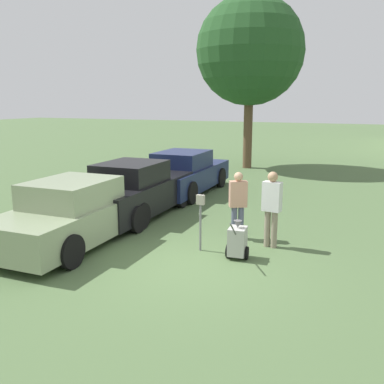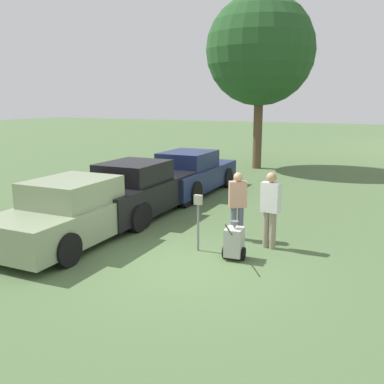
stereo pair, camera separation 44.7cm
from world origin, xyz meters
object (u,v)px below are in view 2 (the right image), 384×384
at_px(person_supervisor, 270,205).
at_px(equipment_cart, 234,242).
at_px(parked_car_black, 137,191).
at_px(parking_meter, 198,212).
at_px(parked_car_sage, 77,212).
at_px(person_worker, 238,202).
at_px(parked_car_navy, 190,174).

bearing_deg(person_supervisor, equipment_cart, 73.09).
relative_size(parked_car_black, parking_meter, 3.62).
height_order(parked_car_sage, person_supervisor, person_supervisor).
bearing_deg(person_worker, equipment_cart, 77.84).
xyz_separation_m(parked_car_navy, equipment_cart, (3.85, -5.60, -0.33)).
relative_size(person_supervisor, equipment_cart, 1.77).
distance_m(parked_car_sage, person_worker, 3.88).
relative_size(parked_car_black, person_supervisor, 2.64).
distance_m(parked_car_sage, parking_meter, 3.00).
distance_m(parked_car_black, equipment_cart, 4.40).
bearing_deg(parking_meter, parked_car_sage, -167.74).
distance_m(parked_car_navy, person_worker, 5.49).
distance_m(parking_meter, person_supervisor, 1.65).
relative_size(parked_car_navy, equipment_cart, 4.99).
relative_size(person_worker, person_supervisor, 0.93).
xyz_separation_m(parked_car_navy, parking_meter, (2.92, -5.46, 0.19)).
height_order(parked_car_navy, equipment_cart, parked_car_navy).
relative_size(parked_car_navy, person_supervisor, 2.81).
bearing_deg(person_worker, parked_car_sage, -2.03).
bearing_deg(parked_car_navy, parked_car_sage, -91.54).
bearing_deg(parked_car_black, parked_car_sage, -91.54).
xyz_separation_m(parked_car_sage, equipment_cart, (3.85, 0.50, -0.32)).
relative_size(parked_car_sage, person_worker, 2.88).
bearing_deg(equipment_cart, person_supervisor, 58.48).
bearing_deg(parked_car_black, parked_car_navy, 88.45).
relative_size(parking_meter, person_supervisor, 0.73).
distance_m(parked_car_sage, equipment_cart, 3.89).
bearing_deg(parked_car_black, parking_meter, -35.46).
xyz_separation_m(parked_car_sage, parking_meter, (2.92, 0.64, 0.19)).
xyz_separation_m(parked_car_navy, person_supervisor, (4.32, -4.58, 0.30)).
distance_m(parking_meter, equipment_cart, 1.07).
height_order(parked_car_sage, parked_car_black, parked_car_black).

